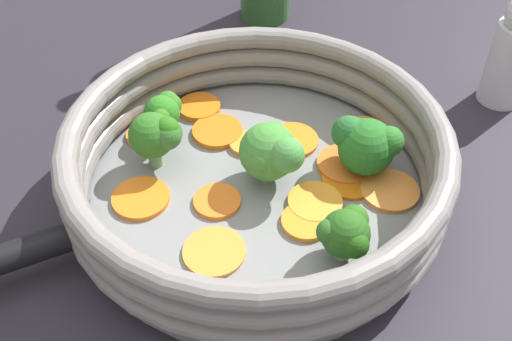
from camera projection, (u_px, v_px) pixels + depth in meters
The scene contains 25 objects.
ground_plane at pixel (256, 198), 0.50m from camera, with size 4.00×4.00×0.00m, color #26222D.
skillet at pixel (256, 191), 0.49m from camera, with size 0.28×0.28×0.02m, color gray.
skillet_rim_wall at pixel (256, 157), 0.46m from camera, with size 0.30×0.30×0.06m.
skillet_rivet_left at pixel (85, 199), 0.47m from camera, with size 0.01×0.01×0.01m, color gray.
skillet_rivet_right at pixel (112, 272), 0.42m from camera, with size 0.01×0.01×0.01m, color gray.
carrot_slice_0 at pixel (350, 179), 0.49m from camera, with size 0.05×0.05×0.00m, color orange.
carrot_slice_1 at pixel (199, 107), 0.55m from camera, with size 0.04×0.04×0.01m, color orange.
carrot_slice_2 at pixel (390, 191), 0.48m from camera, with size 0.05×0.05×0.00m, color #F48F3D.
carrot_slice_3 at pixel (315, 202), 0.47m from camera, with size 0.04×0.04×0.00m, color orange.
carrot_slice_4 at pixel (247, 144), 0.52m from camera, with size 0.03×0.03×0.00m, color orange.
carrot_slice_5 at pixel (147, 135), 0.52m from camera, with size 0.04×0.04×0.00m, color orange.
carrot_slice_6 at pixel (306, 221), 0.45m from camera, with size 0.04×0.04×0.00m, color orange.
carrot_slice_7 at pixel (364, 134), 0.53m from camera, with size 0.04×0.04×0.00m, color orange.
carrot_slice_8 at pixel (292, 140), 0.52m from camera, with size 0.05×0.05×0.00m, color orange.
carrot_slice_9 at pixel (141, 198), 0.47m from camera, with size 0.05×0.05×0.00m, color orange.
carrot_slice_10 at pixel (345, 164), 0.50m from camera, with size 0.05×0.05×0.01m, color orange.
carrot_slice_11 at pixel (214, 252), 0.43m from camera, with size 0.05×0.05×0.00m, color orange.
carrot_slice_12 at pixel (217, 131), 0.53m from camera, with size 0.04×0.04×0.01m, color orange.
carrot_slice_13 at pixel (219, 204), 0.47m from camera, with size 0.04×0.04×0.00m, color orange.
broccoli_floret_0 at pixel (272, 153), 0.46m from camera, with size 0.05×0.05×0.05m.
broccoli_floret_1 at pixel (164, 111), 0.51m from camera, with size 0.04×0.03×0.04m.
broccoli_floret_2 at pixel (158, 135), 0.48m from camera, with size 0.04×0.04×0.05m.
broccoli_floret_3 at pixel (346, 233), 0.42m from camera, with size 0.04×0.04×0.04m.
broccoli_floret_4 at pixel (365, 143), 0.48m from camera, with size 0.05×0.05×0.05m.
mushroom_piece_0 at pixel (264, 146), 0.51m from camera, with size 0.03×0.03×0.01m, color brown.
Camera 1 is at (0.19, 0.28, 0.36)m, focal length 42.00 mm.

